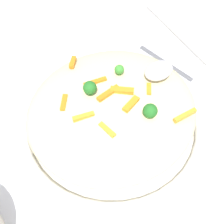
# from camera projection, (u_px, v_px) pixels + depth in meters

# --- Properties ---
(ground_plane) EXTENTS (2.40, 2.40, 0.00)m
(ground_plane) POSITION_uv_depth(u_px,v_px,m) (112.00, 130.00, 0.58)
(ground_plane) COLOR silver
(serving_bowl) EXTENTS (0.34, 0.34, 0.04)m
(serving_bowl) POSITION_uv_depth(u_px,v_px,m) (112.00, 124.00, 0.56)
(serving_bowl) COLOR white
(serving_bowl) RESTS_ON ground_plane
(pasta_mound) EXTENTS (0.30, 0.28, 0.06)m
(pasta_mound) POSITION_uv_depth(u_px,v_px,m) (112.00, 110.00, 0.52)
(pasta_mound) COLOR beige
(pasta_mound) RESTS_ON serving_bowl
(carrot_piece_0) EXTENTS (0.04, 0.02, 0.01)m
(carrot_piece_0) POSITION_uv_depth(u_px,v_px,m) (84.00, 117.00, 0.48)
(carrot_piece_0) COLOR orange
(carrot_piece_0) RESTS_ON pasta_mound
(carrot_piece_1) EXTENTS (0.04, 0.02, 0.01)m
(carrot_piece_1) POSITION_uv_depth(u_px,v_px,m) (131.00, 104.00, 0.49)
(carrot_piece_1) COLOR orange
(carrot_piece_1) RESTS_ON pasta_mound
(carrot_piece_2) EXTENTS (0.03, 0.03, 0.01)m
(carrot_piece_2) POSITION_uv_depth(u_px,v_px,m) (64.00, 103.00, 0.50)
(carrot_piece_2) COLOR orange
(carrot_piece_2) RESTS_ON pasta_mound
(carrot_piece_3) EXTENTS (0.04, 0.01, 0.01)m
(carrot_piece_3) POSITION_uv_depth(u_px,v_px,m) (185.00, 115.00, 0.48)
(carrot_piece_3) COLOR orange
(carrot_piece_3) RESTS_ON pasta_mound
(carrot_piece_4) EXTENTS (0.02, 0.02, 0.01)m
(carrot_piece_4) POSITION_uv_depth(u_px,v_px,m) (71.00, 63.00, 0.55)
(carrot_piece_4) COLOR orange
(carrot_piece_4) RESTS_ON pasta_mound
(carrot_piece_5) EXTENTS (0.04, 0.02, 0.01)m
(carrot_piece_5) POSITION_uv_depth(u_px,v_px,m) (96.00, 82.00, 0.52)
(carrot_piece_5) COLOR orange
(carrot_piece_5) RESTS_ON pasta_mound
(carrot_piece_6) EXTENTS (0.01, 0.03, 0.01)m
(carrot_piece_6) POSITION_uv_depth(u_px,v_px,m) (107.00, 130.00, 0.46)
(carrot_piece_6) COLOR orange
(carrot_piece_6) RESTS_ON pasta_mound
(carrot_piece_7) EXTENTS (0.02, 0.02, 0.01)m
(carrot_piece_7) POSITION_uv_depth(u_px,v_px,m) (149.00, 89.00, 0.51)
(carrot_piece_7) COLOR orange
(carrot_piece_7) RESTS_ON pasta_mound
(carrot_piece_8) EXTENTS (0.04, 0.01, 0.01)m
(carrot_piece_8) POSITION_uv_depth(u_px,v_px,m) (110.00, 92.00, 0.50)
(carrot_piece_8) COLOR orange
(carrot_piece_8) RESTS_ON pasta_mound
(carrot_piece_9) EXTENTS (0.04, 0.04, 0.01)m
(carrot_piece_9) POSITION_uv_depth(u_px,v_px,m) (121.00, 90.00, 0.50)
(carrot_piece_9) COLOR orange
(carrot_piece_9) RESTS_ON pasta_mound
(broccoli_floret_0) EXTENTS (0.02, 0.02, 0.03)m
(broccoli_floret_0) POSITION_uv_depth(u_px,v_px,m) (150.00, 111.00, 0.47)
(broccoli_floret_0) COLOR #205B1C
(broccoli_floret_0) RESTS_ON pasta_mound
(broccoli_floret_1) EXTENTS (0.02, 0.02, 0.03)m
(broccoli_floret_1) POSITION_uv_depth(u_px,v_px,m) (90.00, 88.00, 0.49)
(broccoli_floret_1) COLOR #205B1C
(broccoli_floret_1) RESTS_ON pasta_mound
(broccoli_floret_2) EXTENTS (0.02, 0.02, 0.02)m
(broccoli_floret_2) POSITION_uv_depth(u_px,v_px,m) (119.00, 70.00, 0.52)
(broccoli_floret_2) COLOR #377928
(broccoli_floret_2) RESTS_ON pasta_mound
(serving_spoon) EXTENTS (0.11, 0.13, 0.08)m
(serving_spoon) POSITION_uv_depth(u_px,v_px,m) (166.00, 58.00, 0.52)
(serving_spoon) COLOR #B7B7BC
(serving_spoon) RESTS_ON pasta_mound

